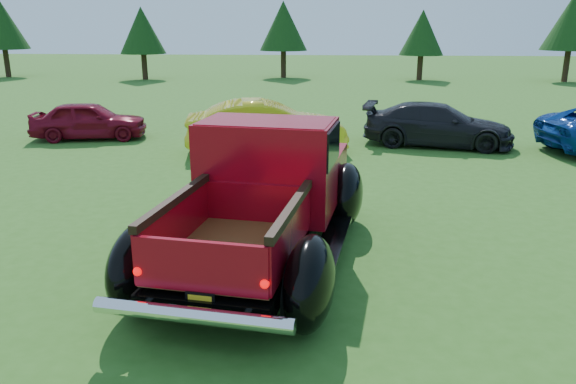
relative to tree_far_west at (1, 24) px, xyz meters
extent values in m
plane|color=#2D5C1A|center=(22.00, -30.00, -3.52)|extent=(120.00, 120.00, 0.00)
cylinder|color=#332114|center=(0.00, 0.00, -2.58)|extent=(0.36, 0.36, 1.87)
cone|color=black|center=(0.00, 0.00, 0.02)|extent=(3.33, 3.33, 3.33)
cylinder|color=#332114|center=(10.00, -1.00, -2.69)|extent=(0.36, 0.36, 1.66)
cone|color=black|center=(10.00, -1.00, -0.39)|extent=(2.94, 2.94, 2.94)
cylinder|color=#332114|center=(19.00, 1.00, -2.62)|extent=(0.36, 0.36, 1.80)
cone|color=black|center=(19.00, 1.00, -0.12)|extent=(3.20, 3.20, 3.20)
cylinder|color=#332114|center=(28.00, 0.00, -2.73)|extent=(0.36, 0.36, 1.58)
cone|color=black|center=(28.00, 0.00, -0.53)|extent=(2.82, 2.82, 2.82)
cylinder|color=#332114|center=(37.00, -0.50, -2.55)|extent=(0.36, 0.36, 1.94)
cone|color=black|center=(37.00, -0.50, 0.15)|extent=(3.46, 3.46, 3.46)
cylinder|color=black|center=(20.08, -31.52, -3.06)|extent=(0.40, 0.94, 0.91)
cylinder|color=black|center=(22.00, -31.79, -3.06)|extent=(0.40, 0.94, 0.91)
cylinder|color=black|center=(20.59, -27.90, -3.06)|extent=(0.40, 0.94, 0.91)
cylinder|color=black|center=(22.50, -28.17, -3.06)|extent=(0.40, 0.94, 0.91)
cube|color=black|center=(21.30, -29.79, -3.01)|extent=(2.32, 5.53, 0.23)
cube|color=maroon|center=(21.56, -27.93, -2.54)|extent=(2.16, 1.96, 0.71)
cube|color=silver|center=(21.68, -27.06, -2.55)|extent=(1.82, 0.32, 0.57)
cube|color=maroon|center=(21.36, -29.39, -2.15)|extent=(2.19, 1.58, 1.48)
cube|color=black|center=(21.36, -29.39, -1.75)|extent=(2.22, 1.47, 0.57)
cube|color=maroon|center=(21.36, -29.39, -1.44)|extent=(2.09, 1.45, 0.09)
cube|color=brown|center=(21.10, -31.20, -2.81)|extent=(1.84, 2.47, 0.06)
cube|color=maroon|center=(20.34, -31.09, -2.52)|extent=(0.37, 2.27, 0.59)
cube|color=maroon|center=(21.86, -31.31, -2.52)|extent=(0.37, 2.27, 0.59)
cube|color=maroon|center=(21.26, -30.07, -2.52)|extent=(1.53, 0.27, 0.59)
cube|color=maroon|center=(20.94, -32.33, -2.52)|extent=(1.53, 0.28, 0.59)
cube|color=black|center=(20.34, -31.09, -2.16)|extent=(0.42, 2.27, 0.10)
cube|color=black|center=(21.86, -31.31, -2.16)|extent=(0.42, 2.27, 0.10)
ellipsoid|color=black|center=(19.97, -31.50, -2.93)|extent=(0.69, 1.27, 1.00)
ellipsoid|color=black|center=(22.11, -31.80, -2.93)|extent=(0.69, 1.27, 1.00)
ellipsoid|color=black|center=(20.47, -27.89, -2.93)|extent=(0.69, 1.27, 1.00)
ellipsoid|color=black|center=(22.62, -28.19, -2.93)|extent=(0.69, 1.27, 1.00)
cube|color=black|center=(20.22, -29.69, -3.14)|extent=(0.69, 2.42, 0.07)
cube|color=black|center=(22.36, -29.99, -3.14)|extent=(0.69, 2.42, 0.07)
cylinder|color=silver|center=(20.90, -32.61, -2.95)|extent=(2.23, 0.49, 0.18)
cube|color=black|center=(20.94, -32.37, -2.89)|extent=(0.34, 0.07, 0.17)
cube|color=gold|center=(20.94, -32.38, -2.89)|extent=(0.27, 0.05, 0.11)
sphere|color=#CC0505|center=(20.22, -32.26, -2.63)|extent=(0.10, 0.10, 0.10)
sphere|color=#CC0505|center=(21.66, -32.46, -2.63)|extent=(0.10, 0.10, 0.10)
imported|color=maroon|center=(14.67, -20.71, -2.92)|extent=(3.72, 2.04, 1.20)
imported|color=gold|center=(20.50, -22.25, -2.78)|extent=(4.67, 2.34, 1.47)
imported|color=black|center=(25.50, -20.90, -2.89)|extent=(4.63, 2.59, 1.27)
camera|label=1|loc=(22.33, -37.82, 0.00)|focal=35.00mm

